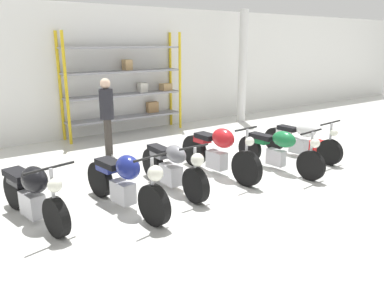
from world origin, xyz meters
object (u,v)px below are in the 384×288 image
(person_browsing, at_px, (107,110))
(motorcycle_red, at_px, (219,151))
(motorcycle_black, at_px, (33,192))
(motorcycle_blue, at_px, (125,182))
(motorcycle_green, at_px, (279,149))
(toolbox, at_px, (316,147))
(motorcycle_white, at_px, (301,139))
(shelving_rack, at_px, (128,84))
(motorcycle_grey, at_px, (173,167))

(person_browsing, bearing_deg, motorcycle_red, 153.61)
(motorcycle_black, relative_size, motorcycle_blue, 0.91)
(motorcycle_green, distance_m, toolbox, 1.83)
(motorcycle_blue, xyz_separation_m, motorcycle_white, (4.56, 0.32, -0.06))
(motorcycle_blue, height_order, person_browsing, person_browsing)
(shelving_rack, relative_size, person_browsing, 1.94)
(motorcycle_blue, relative_size, motorcycle_green, 0.98)
(motorcycle_green, height_order, toolbox, motorcycle_green)
(motorcycle_blue, distance_m, motorcycle_green, 3.43)
(motorcycle_blue, bearing_deg, motorcycle_white, 84.30)
(motorcycle_black, bearing_deg, shelving_rack, 127.87)
(motorcycle_blue, distance_m, motorcycle_white, 4.57)
(shelving_rack, relative_size, motorcycle_grey, 1.73)
(motorcycle_grey, xyz_separation_m, toolbox, (4.12, 0.07, -0.29))
(shelving_rack, bearing_deg, motorcycle_grey, -105.81)
(motorcycle_red, xyz_separation_m, motorcycle_green, (1.20, -0.47, -0.03))
(motorcycle_grey, height_order, person_browsing, person_browsing)
(motorcycle_red, height_order, motorcycle_white, motorcycle_red)
(motorcycle_blue, relative_size, motorcycle_white, 1.02)
(motorcycle_blue, relative_size, toolbox, 4.77)
(motorcycle_red, bearing_deg, toolbox, 84.04)
(shelving_rack, distance_m, motorcycle_grey, 4.78)
(motorcycle_grey, bearing_deg, toolbox, 89.89)
(shelving_rack, bearing_deg, motorcycle_blue, -115.98)
(motorcycle_grey, height_order, motorcycle_red, motorcycle_red)
(motorcycle_blue, height_order, motorcycle_green, motorcycle_blue)
(motorcycle_black, height_order, motorcycle_white, motorcycle_black)
(motorcycle_red, bearing_deg, motorcycle_green, 63.90)
(motorcycle_black, height_order, motorcycle_grey, motorcycle_black)
(shelving_rack, distance_m, person_browsing, 2.30)
(motorcycle_white, distance_m, person_browsing, 4.54)
(toolbox, bearing_deg, motorcycle_white, -175.10)
(motorcycle_grey, bearing_deg, motorcycle_green, 80.69)
(toolbox, bearing_deg, person_browsing, 148.11)
(motorcycle_green, relative_size, motorcycle_white, 1.04)
(motorcycle_grey, relative_size, motorcycle_green, 0.95)
(motorcycle_blue, xyz_separation_m, toolbox, (5.18, 0.37, -0.34))
(shelving_rack, height_order, motorcycle_white, shelving_rack)
(motorcycle_green, bearing_deg, motorcycle_grey, -104.10)
(shelving_rack, height_order, toolbox, shelving_rack)
(motorcycle_blue, bearing_deg, shelving_rack, 144.33)
(person_browsing, bearing_deg, motorcycle_blue, 109.73)
(motorcycle_blue, relative_size, person_browsing, 1.16)
(person_browsing, bearing_deg, motorcycle_black, 86.51)
(motorcycle_grey, xyz_separation_m, motorcycle_red, (1.16, 0.13, 0.07))
(motorcycle_white, distance_m, toolbox, 0.69)
(motorcycle_green, xyz_separation_m, toolbox, (1.76, 0.41, -0.33))
(motorcycle_blue, xyz_separation_m, motorcycle_green, (3.43, -0.04, -0.01))
(motorcycle_white, relative_size, person_browsing, 1.14)
(motorcycle_blue, height_order, toolbox, motorcycle_blue)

